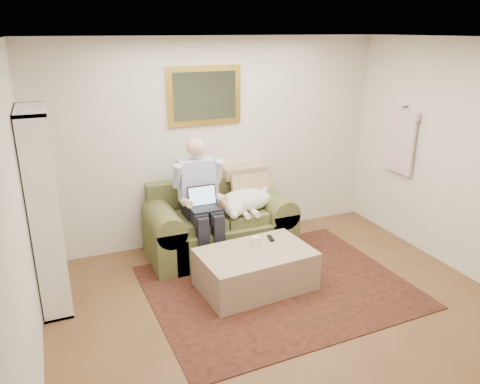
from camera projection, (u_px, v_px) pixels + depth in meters
room_shell at (298, 194)px, 4.11m from camera, size 4.51×5.00×2.61m
rug at (278, 286)px, 5.12m from camera, size 2.80×2.27×0.01m
sofa at (219, 229)px, 5.84m from camera, size 1.77×0.90×1.06m
seated_man at (202, 203)px, 5.46m from camera, size 0.58×0.83×1.49m
laptop at (204, 202)px, 5.38m from camera, size 0.34×0.27×0.25m
sleeping_dog at (246, 200)px, 5.75m from camera, size 0.73×0.46×0.27m
ottoman at (255, 269)px, 5.05m from camera, size 1.25×0.85×0.43m
coffee_mug at (255, 241)px, 5.09m from camera, size 0.08×0.08×0.10m
tv_remote at (271, 238)px, 5.26m from camera, size 0.08×0.16×0.02m
bookshelf at (44, 211)px, 4.54m from camera, size 0.28×0.80×2.00m
wall_mirror at (205, 96)px, 5.71m from camera, size 0.94×0.04×0.72m
hanging_shirt at (401, 138)px, 5.98m from camera, size 0.06×0.52×0.90m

